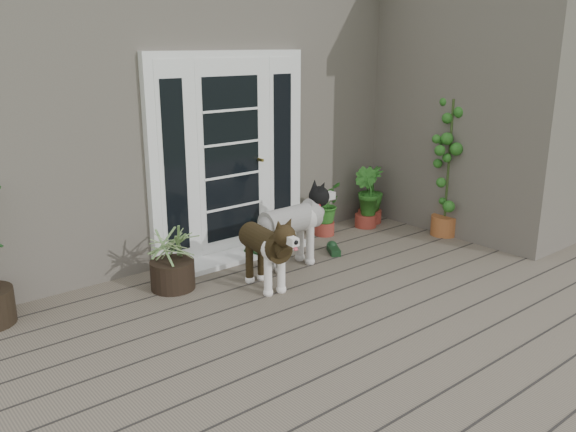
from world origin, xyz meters
TOP-DOWN VIEW (x-y plane):
  - deck at (0.00, 0.40)m, footprint 6.20×4.60m
  - house_main at (0.00, 4.65)m, footprint 7.40×4.00m
  - house_wing at (2.90, 1.50)m, footprint 1.60×2.40m
  - door_unit at (-0.20, 2.60)m, footprint 1.90×0.14m
  - door_step at (-0.20, 2.40)m, footprint 1.60×0.40m
  - brindle_dog at (-0.53, 1.56)m, footprint 0.44×0.83m
  - white_dog at (0.00, 1.83)m, footprint 0.89×0.39m
  - spider_plant at (-1.22, 2.10)m, footprint 0.75×0.75m
  - herb_a at (0.99, 2.39)m, footprint 0.59×0.59m
  - herb_b at (1.61, 2.30)m, footprint 0.41×0.41m
  - herb_c at (1.80, 2.40)m, footprint 0.39×0.39m
  - sapling at (2.10, 1.47)m, footprint 0.62×0.62m
  - clog_left at (-0.11, 2.28)m, footprint 0.22×0.33m
  - clog_right at (0.62, 1.84)m, footprint 0.28×0.34m

SIDE VIEW (x-z plane):
  - deck at x=0.00m, z-range 0.00..0.12m
  - door_step at x=-0.20m, z-range 0.12..0.17m
  - clog_left at x=-0.11m, z-range 0.12..0.21m
  - clog_right at x=0.62m, z-range 0.12..0.21m
  - herb_b at x=1.61m, z-range 0.12..0.65m
  - herb_a at x=0.99m, z-range 0.12..0.65m
  - herb_c at x=1.80m, z-range 0.12..0.70m
  - brindle_dog at x=-0.53m, z-range 0.12..0.78m
  - white_dog at x=0.00m, z-range 0.12..0.85m
  - spider_plant at x=-1.22m, z-range 0.12..0.85m
  - sapling at x=2.10m, z-range 0.12..1.79m
  - door_unit at x=-0.20m, z-range 0.12..2.27m
  - house_main at x=0.00m, z-range 0.00..3.10m
  - house_wing at x=2.90m, z-range 0.00..3.10m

